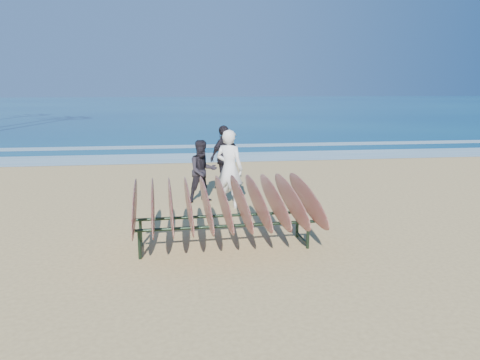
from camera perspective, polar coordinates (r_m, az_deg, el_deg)
The scene contains 8 objects.
ground at distance 9.19m, azimuth 0.67°, elevation -6.81°, with size 120.00×120.00×0.00m, color tan.
ocean at distance 63.71m, azimuth -6.59°, elevation 8.94°, with size 160.00×160.00×0.00m, color navy.
foam_near at distance 18.89m, azimuth -3.72°, elevation 2.77°, with size 160.00×160.00×0.00m, color white.
foam_far at distance 22.35m, azimuth -4.35°, elevation 4.14°, with size 160.00×160.00×0.00m, color white.
surfboard_rack at distance 8.34m, azimuth -2.03°, elevation -2.82°, with size 3.26×2.57×1.29m.
person_white at distance 11.11m, azimuth -1.31°, elevation 1.39°, with size 0.68×0.45×1.87m, color silver.
person_dark_a at distance 11.69m, azimuth -4.57°, elevation 1.09°, with size 0.76×0.59×1.55m, color black.
person_dark_b at distance 13.12m, azimuth -1.87°, elevation 2.79°, with size 1.05×0.44×1.79m, color black.
Camera 1 is at (-1.27, -8.63, 2.91)m, focal length 35.00 mm.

